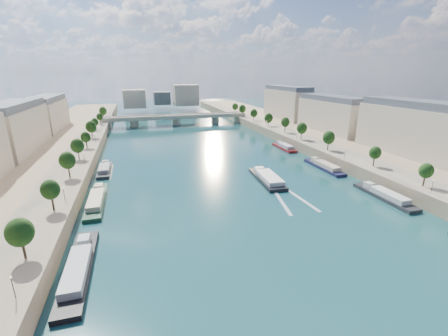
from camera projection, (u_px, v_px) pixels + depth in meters
ground at (216, 170)px, 128.02m from camera, size 700.00×700.00×0.00m
quay_left at (23, 181)px, 107.65m from camera, size 44.00×520.00×5.00m
quay_right at (358, 152)px, 146.86m from camera, size 44.00×520.00×5.00m
pave_left at (68, 171)px, 110.96m from camera, size 14.00×520.00×0.10m
pave_right at (332, 149)px, 142.00m from camera, size 14.00×520.00×0.10m
trees_left at (73, 155)px, 111.68m from camera, size 4.80×268.80×8.26m
trees_right at (317, 134)px, 148.93m from camera, size 4.80×268.80×8.26m
lamps_left at (76, 171)px, 102.23m from camera, size 0.36×200.36×4.28m
lamps_right at (318, 142)px, 144.51m from camera, size 0.36×200.36×4.28m
buildings_right at (366, 119)px, 157.10m from camera, size 16.00×226.00×23.20m
skyline at (166, 97)px, 324.77m from camera, size 79.00×42.00×22.00m
bridge at (176, 118)px, 236.74m from camera, size 112.00×12.00×8.15m
tour_barge at (267, 178)px, 115.27m from camera, size 9.00×25.54×3.59m
wake at (288, 197)px, 100.32m from camera, size 10.75×26.03×0.04m
moored_barges_left at (81, 261)px, 64.72m from camera, size 5.00×155.45×3.60m
moored_barges_right at (384, 196)px, 98.96m from camera, size 5.00×157.19×3.60m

